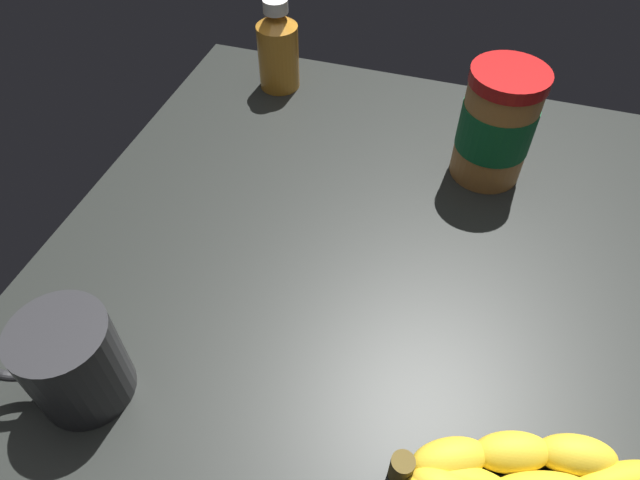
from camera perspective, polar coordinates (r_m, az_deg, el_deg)
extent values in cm
cube|color=black|center=(64.48, 2.33, -3.30)|extent=(79.31, 67.40, 3.78)
ellipsoid|color=yellow|center=(51.09, 13.06, -20.87)|extent=(6.18, 7.51, 3.45)
ellipsoid|color=yellow|center=(52.65, 18.92, -19.73)|extent=(5.44, 7.43, 3.45)
ellipsoid|color=yellow|center=(54.42, 24.60, -19.29)|extent=(4.56, 7.17, 3.45)
cylinder|color=brown|center=(50.05, 8.29, -21.97)|extent=(2.00, 2.00, 3.00)
cylinder|color=#B27238|center=(72.76, 17.37, 10.59)|extent=(8.82, 8.82, 13.12)
cylinder|color=#0F592D|center=(72.39, 17.48, 10.99)|extent=(8.99, 8.99, 5.90)
cylinder|color=#B71414|center=(68.79, 18.78, 15.40)|extent=(9.11, 9.11, 1.58)
cylinder|color=orange|center=(87.53, -4.24, 18.09)|extent=(6.02, 6.02, 9.61)
cone|color=orange|center=(84.78, -4.48, 21.49)|extent=(6.02, 6.02, 2.03)
cylinder|color=white|center=(83.94, -4.56, 22.66)|extent=(3.53, 3.53, 1.81)
cylinder|color=#262628|center=(54.59, -23.74, -11.29)|extent=(8.51, 8.51, 9.74)
torus|color=#262628|center=(56.38, -29.18, -10.96)|extent=(2.94, 5.27, 5.28)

